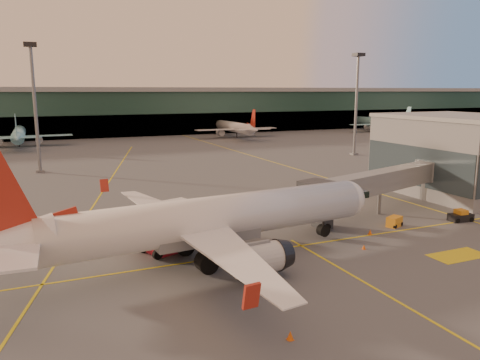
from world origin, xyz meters
name	(u,v)px	position (x,y,z in m)	size (l,w,h in m)	color
ground	(282,269)	(0.00, 0.00, 0.00)	(600.00, 600.00, 0.00)	#4C4F54
taxi_markings	(122,187)	(-7.32, 44.49, 0.01)	(100.12, 173.00, 0.01)	yellow
terminal	(95,112)	(0.00, 141.79, 8.76)	(400.00, 20.00, 17.60)	#19382D
gate_building	(459,154)	(41.93, 17.93, 6.29)	(18.40, 22.40, 12.60)	slate
mast_west_near	(34,98)	(-20.00, 66.00, 14.86)	(2.40, 2.40, 25.60)	slate
mast_east_near	(357,97)	(55.00, 62.00, 14.86)	(2.40, 2.40, 25.60)	slate
distant_aircraft_row	(34,146)	(-21.00, 118.00, 0.00)	(290.00, 34.00, 13.00)	#87D1E2
main_airplane	(204,221)	(-6.06, 4.80, 4.01)	(40.92, 36.94, 12.35)	white
jet_bridge	(386,182)	(22.87, 12.68, 4.24)	(28.98, 11.41, 6.04)	slate
catering_truck	(164,225)	(-8.90, 8.92, 2.88)	(7.09, 4.79, 5.07)	#B2192A
gpu_cart	(394,222)	(19.24, 6.66, 0.60)	(2.44, 2.00, 1.24)	orange
pushback_tug	(461,216)	(28.70, 5.20, 0.61)	(3.08, 1.93, 1.50)	black
cone_nose	(370,232)	(14.35, 5.18, 0.31)	(0.50, 0.50, 0.64)	#E2580B
cone_wing_right	(290,336)	(-5.65, -11.42, 0.30)	(0.49, 0.49, 0.62)	#E2580B
cone_wing_left	(151,219)	(-7.54, 20.98, 0.27)	(0.43, 0.43, 0.55)	#E2580B
cone_fwd	(364,247)	(10.47, 1.36, 0.24)	(0.39, 0.39, 0.50)	#E2580B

